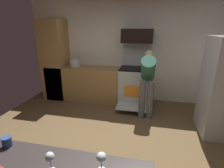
{
  "coord_description": "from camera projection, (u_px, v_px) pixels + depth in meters",
  "views": [
    {
      "loc": [
        0.59,
        -2.25,
        1.91
      ],
      "look_at": [
        0.04,
        0.3,
        1.05
      ],
      "focal_mm": 27.77,
      "sensor_mm": 36.0,
      "label": 1
    }
  ],
  "objects": [
    {
      "name": "person_cook",
      "position": [
        147.0,
        79.0,
        3.73
      ],
      "size": [
        0.31,
        0.67,
        1.42
      ],
      "color": "#5D5D5D",
      "rests_on": "ground"
    },
    {
      "name": "microwave",
      "position": [
        137.0,
        36.0,
        4.13
      ],
      "size": [
        0.74,
        0.38,
        0.33
      ],
      "primitive_type": "cube",
      "color": "black",
      "rests_on": "oven_range"
    },
    {
      "name": "stock_pot",
      "position": [
        75.0,
        63.0,
        4.6
      ],
      "size": [
        0.29,
        0.29,
        0.2
      ],
      "primitive_type": "cylinder",
      "color": "#BBBFBD",
      "rests_on": "lower_cabinet_run"
    },
    {
      "name": "lower_cabinet_run",
      "position": [
        91.0,
        84.0,
        4.68
      ],
      "size": [
        2.4,
        0.6,
        0.9
      ],
      "primitive_type": "cube",
      "color": "#9E7A43",
      "rests_on": "ground"
    },
    {
      "name": "mug_tea",
      "position": [
        7.0,
        142.0,
        1.53
      ],
      "size": [
        0.08,
        0.08,
        0.09
      ],
      "primitive_type": "cylinder",
      "color": "#2C4786",
      "rests_on": "counter_island"
    },
    {
      "name": "wine_glass_mid",
      "position": [
        50.0,
        158.0,
        1.24
      ],
      "size": [
        0.07,
        0.07,
        0.16
      ],
      "color": "silver",
      "rests_on": "counter_island"
    },
    {
      "name": "wall_back",
      "position": [
        127.0,
        51.0,
        4.57
      ],
      "size": [
        5.2,
        0.12,
        2.6
      ],
      "primitive_type": "cube",
      "color": "silver",
      "rests_on": "ground"
    },
    {
      "name": "ground_plane",
      "position": [
        106.0,
        151.0,
        2.81
      ],
      "size": [
        5.2,
        4.8,
        0.02
      ],
      "primitive_type": "cube",
      "color": "brown"
    },
    {
      "name": "cabinet_column",
      "position": [
        55.0,
        60.0,
        4.7
      ],
      "size": [
        0.6,
        0.6,
        2.1
      ],
      "primitive_type": "cube",
      "color": "#9E7A43",
      "rests_on": "ground"
    },
    {
      "name": "oven_range",
      "position": [
        135.0,
        85.0,
        4.41
      ],
      "size": [
        0.76,
        1.06,
        1.54
      ],
      "color": "#B4C3BC",
      "rests_on": "ground"
    },
    {
      "name": "wine_glass_near",
      "position": [
        101.0,
        158.0,
        1.25
      ],
      "size": [
        0.07,
        0.07,
        0.15
      ],
      "color": "silver",
      "rests_on": "counter_island"
    }
  ]
}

